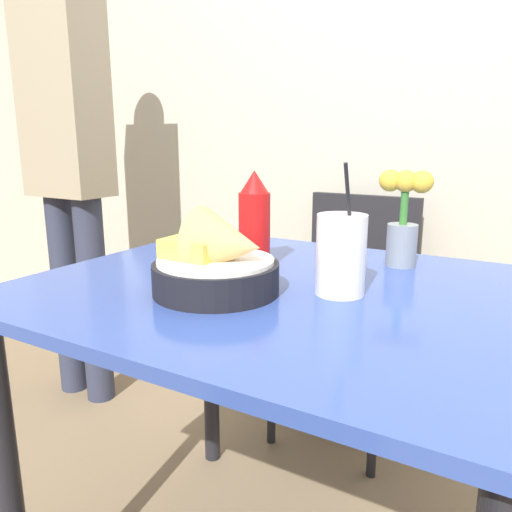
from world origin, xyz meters
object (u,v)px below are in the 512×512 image
object	(u,v)px
drink_cup	(341,257)
person_standing	(68,153)
ketchup_bottle	(254,221)
flower_vase	(403,216)
chair_far_window	(353,293)
food_basket	(219,263)

from	to	relation	value
drink_cup	person_standing	xyz separation A→B (m)	(-1.27, 0.45, 0.16)
ketchup_bottle	person_standing	size ratio (longest dim) A/B	0.13
drink_cup	flower_vase	bearing A→B (deg)	81.02
flower_vase	person_standing	world-z (taller)	person_standing
ketchup_bottle	drink_cup	world-z (taller)	drink_cup
drink_cup	chair_far_window	bearing A→B (deg)	107.18
person_standing	drink_cup	bearing A→B (deg)	-19.51
flower_vase	ketchup_bottle	bearing A→B (deg)	-147.68
drink_cup	person_standing	bearing A→B (deg)	160.49
chair_far_window	food_basket	world-z (taller)	food_basket
ketchup_bottle	person_standing	xyz separation A→B (m)	(-1.03, 0.36, 0.13)
food_basket	flower_vase	distance (m)	0.45
ketchup_bottle	person_standing	distance (m)	1.10
chair_far_window	ketchup_bottle	xyz separation A→B (m)	(0.01, -0.71, 0.36)
food_basket	chair_far_window	bearing A→B (deg)	93.31
chair_far_window	food_basket	xyz separation A→B (m)	(0.05, -0.91, 0.31)
flower_vase	person_standing	size ratio (longest dim) A/B	0.13
person_standing	chair_far_window	bearing A→B (deg)	19.10
chair_far_window	flower_vase	bearing A→B (deg)	-61.29
chair_far_window	person_standing	bearing A→B (deg)	-160.90
food_basket	ketchup_bottle	bearing A→B (deg)	102.14
drink_cup	flower_vase	size ratio (longest dim) A/B	1.13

